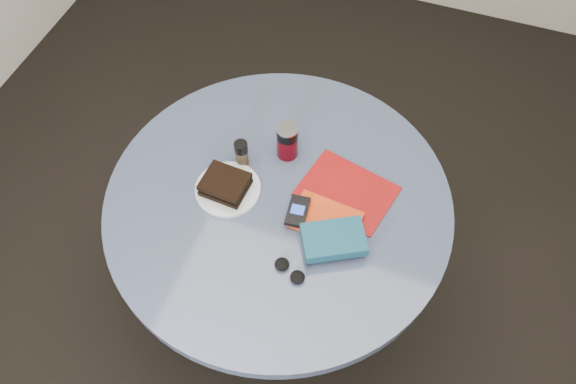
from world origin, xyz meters
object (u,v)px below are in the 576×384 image
(magazine, at_px, (347,191))
(headphones, at_px, (290,271))
(pepper_grinder, at_px, (242,153))
(table, at_px, (279,227))
(sandwich, at_px, (225,184))
(red_book, at_px, (325,219))
(novel, at_px, (334,239))
(soda_can, at_px, (287,141))
(plate, at_px, (228,189))
(mp3_player, at_px, (298,211))

(magazine, relative_size, headphones, 2.52)
(pepper_grinder, bearing_deg, headphones, -49.06)
(table, distance_m, magazine, 0.26)
(pepper_grinder, height_order, headphones, pepper_grinder)
(sandwich, distance_m, headphones, 0.32)
(red_book, height_order, headphones, headphones)
(magazine, bearing_deg, table, -140.12)
(magazine, xyz_separation_m, novel, (0.01, -0.18, 0.03))
(headphones, bearing_deg, soda_can, 110.58)
(soda_can, height_order, headphones, soda_can)
(red_book, bearing_deg, pepper_grinder, 164.61)
(plate, distance_m, red_book, 0.30)
(table, relative_size, soda_can, 8.35)
(novel, bearing_deg, mp3_player, 126.98)
(red_book, relative_size, mp3_player, 1.84)
(soda_can, bearing_deg, novel, -48.82)
(pepper_grinder, relative_size, mp3_player, 0.90)
(plate, distance_m, pepper_grinder, 0.11)
(soda_can, xyz_separation_m, red_book, (0.18, -0.19, -0.05))
(sandwich, distance_m, mp3_player, 0.22)
(soda_can, height_order, mp3_player, soda_can)
(pepper_grinder, distance_m, novel, 0.38)
(table, bearing_deg, magazine, 26.55)
(soda_can, distance_m, mp3_player, 0.23)
(novel, bearing_deg, red_book, 94.69)
(soda_can, relative_size, novel, 0.72)
(soda_can, height_order, magazine, soda_can)
(sandwich, relative_size, red_book, 0.70)
(mp3_player, bearing_deg, novel, -24.67)
(soda_can, relative_size, pepper_grinder, 1.32)
(red_book, bearing_deg, soda_can, 139.04)
(novel, relative_size, headphones, 1.62)
(sandwich, distance_m, magazine, 0.35)
(red_book, height_order, mp3_player, mp3_player)
(sandwich, distance_m, red_book, 0.30)
(table, relative_size, sandwich, 7.62)
(headphones, bearing_deg, magazine, 76.73)
(table, height_order, mp3_player, mp3_player)
(table, xyz_separation_m, novel, (0.19, -0.09, 0.20))
(pepper_grinder, distance_m, headphones, 0.39)
(plate, xyz_separation_m, red_book, (0.30, -0.01, 0.01))
(headphones, bearing_deg, novel, 53.66)
(novel, bearing_deg, plate, 139.86)
(pepper_grinder, xyz_separation_m, headphones, (0.25, -0.29, -0.04))
(soda_can, bearing_deg, sandwich, -122.93)
(soda_can, bearing_deg, magazine, -19.11)
(plate, xyz_separation_m, pepper_grinder, (0.00, 0.11, 0.04))
(table, relative_size, headphones, 9.71)
(sandwich, bearing_deg, novel, -11.08)
(novel, bearing_deg, magazine, 66.09)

